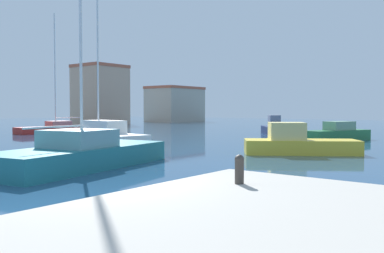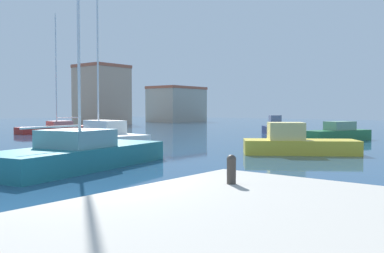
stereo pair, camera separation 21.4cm
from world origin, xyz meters
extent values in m
plane|color=navy|center=(15.00, 20.00, 0.00)|extent=(160.00, 160.00, 0.00)
cylinder|color=#38332D|center=(1.45, -2.56, 1.25)|extent=(0.18, 0.18, 0.49)
sphere|color=#38332D|center=(1.45, -2.56, 1.50)|extent=(0.19, 0.19, 0.19)
cube|color=white|center=(13.65, 16.70, 0.41)|extent=(3.88, 9.26, 0.81)
cube|color=silver|center=(13.52, 15.87, 1.26)|extent=(2.05, 3.37, 0.90)
cylinder|color=silver|center=(13.65, 16.70, 5.46)|extent=(0.12, 0.12, 9.30)
cube|color=#19234C|center=(31.98, 12.57, 0.38)|extent=(5.57, 4.75, 0.76)
cube|color=slate|center=(31.44, 12.16, 1.33)|extent=(1.85, 1.74, 1.14)
cube|color=gold|center=(16.45, 2.77, 0.40)|extent=(5.26, 6.29, 0.79)
cube|color=#DFCD77|center=(16.00, 3.43, 1.27)|extent=(2.48, 2.53, 0.96)
cube|color=#28703D|center=(27.82, 4.77, 0.41)|extent=(6.18, 3.80, 0.82)
cube|color=gray|center=(28.06, 4.67, 1.17)|extent=(2.65, 2.11, 0.69)
cube|color=#1E707A|center=(5.46, 7.75, 0.45)|extent=(9.05, 4.61, 0.89)
cube|color=#6B9CA2|center=(5.26, 7.71, 1.26)|extent=(2.86, 2.88, 0.74)
cylinder|color=silver|center=(3.94, 7.45, 1.79)|extent=(2.98, 0.66, 0.08)
cube|color=#B22823|center=(20.18, 31.64, 0.34)|extent=(8.33, 2.90, 0.68)
cube|color=#C4716E|center=(20.52, 31.61, 0.96)|extent=(2.40, 1.90, 0.57)
cylinder|color=silver|center=(20.18, 31.64, 6.55)|extent=(0.12, 0.12, 11.75)
cylinder|color=silver|center=(21.64, 31.50, 1.58)|extent=(2.85, 0.34, 0.08)
cube|color=tan|center=(39.11, 47.41, 4.58)|extent=(6.94, 6.72, 9.15)
cube|color=#B25B42|center=(39.11, 47.41, 9.40)|extent=(7.08, 6.85, 0.50)
cube|color=#B2A893|center=(58.00, 47.59, 3.21)|extent=(10.45, 7.08, 6.42)
cube|color=#B25B42|center=(58.00, 47.59, 6.67)|extent=(10.66, 7.22, 0.50)
camera|label=1|loc=(-5.64, -6.97, 2.49)|focal=39.57mm
camera|label=2|loc=(-5.51, -7.14, 2.49)|focal=39.57mm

